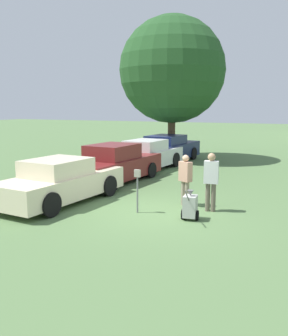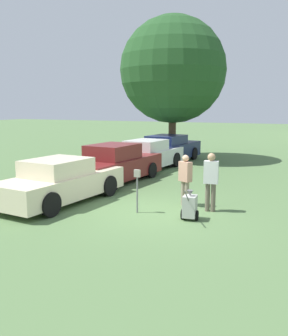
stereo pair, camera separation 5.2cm
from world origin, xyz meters
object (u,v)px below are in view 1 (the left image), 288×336
(parked_car_maroon, at_px, (115,165))
(equipment_cart, at_px, (190,206))
(person_worker, at_px, (185,177))
(person_supervisor, at_px, (211,178))
(parked_car_white, at_px, (147,156))
(parked_car_navy, at_px, (167,149))
(parked_car_cream, at_px, (61,182))
(parking_meter, at_px, (137,183))

(parked_car_maroon, height_order, equipment_cart, parked_car_maroon)
(parked_car_maroon, relative_size, equipment_cart, 5.01)
(person_worker, bearing_deg, person_supervisor, -169.15)
(parked_car_white, relative_size, equipment_cart, 4.85)
(parked_car_maroon, height_order, person_worker, person_worker)
(parked_car_navy, bearing_deg, person_supervisor, -56.45)
(person_worker, distance_m, equipment_cart, 1.58)
(parked_car_cream, distance_m, parking_meter, 2.84)
(parked_car_cream, relative_size, parking_meter, 3.72)
(parked_car_cream, bearing_deg, parked_car_maroon, 95.24)
(parked_car_cream, height_order, person_supervisor, person_supervisor)
(parked_car_navy, relative_size, equipment_cart, 5.33)
(parked_car_navy, distance_m, equipment_cart, 10.88)
(parked_car_navy, xyz_separation_m, equipment_cart, (4.46, -9.91, -0.34))
(parked_car_navy, xyz_separation_m, person_worker, (3.87, -8.55, 0.20))
(parked_car_white, bearing_deg, person_worker, -50.85)
(parking_meter, relative_size, person_worker, 0.80)
(parked_car_white, bearing_deg, parking_meter, -63.05)
(parked_car_navy, relative_size, parking_meter, 4.11)
(parked_car_navy, distance_m, person_worker, 9.38)
(parked_car_maroon, xyz_separation_m, parking_meter, (2.83, -3.76, 0.19))
(parked_car_navy, height_order, parking_meter, parked_car_navy)
(parked_car_navy, bearing_deg, parked_car_maroon, -84.77)
(equipment_cart, bearing_deg, parked_car_navy, 107.20)
(parking_meter, bearing_deg, parked_car_navy, 105.94)
(parked_car_white, bearing_deg, parked_car_navy, 95.24)
(parking_meter, bearing_deg, parked_car_white, 111.71)
(parked_car_navy, bearing_deg, parking_meter, -68.82)
(parked_car_navy, relative_size, person_worker, 3.27)
(parked_car_cream, relative_size, equipment_cart, 4.84)
(parked_car_cream, relative_size, parked_car_navy, 0.91)
(parked_car_maroon, relative_size, parking_meter, 3.86)
(equipment_cart, bearing_deg, parking_meter, 172.15)
(parked_car_navy, height_order, person_supervisor, person_supervisor)
(parked_car_navy, xyz_separation_m, parking_meter, (2.82, -9.89, 0.19))
(parked_car_cream, xyz_separation_m, person_supervisor, (4.77, 0.98, 0.33))
(person_worker, height_order, equipment_cart, person_worker)
(parked_car_cream, xyz_separation_m, person_worker, (3.87, 1.28, 0.24))
(parking_meter, bearing_deg, parked_car_cream, 178.67)
(parked_car_navy, distance_m, parking_meter, 10.29)
(person_worker, bearing_deg, equipment_cart, 142.82)
(parked_car_white, distance_m, parking_meter, 7.64)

